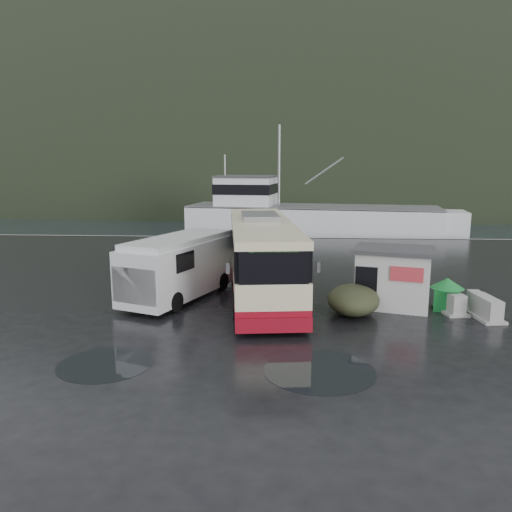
# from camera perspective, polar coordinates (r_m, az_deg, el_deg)

# --- Properties ---
(ground) EXTENTS (160.00, 160.00, 0.00)m
(ground) POSITION_cam_1_polar(r_m,az_deg,el_deg) (21.56, 1.46, -5.66)
(ground) COLOR black
(ground) RESTS_ON ground
(harbor_water) EXTENTS (300.00, 180.00, 0.02)m
(harbor_water) POSITION_cam_1_polar(r_m,az_deg,el_deg) (130.83, 3.30, 7.88)
(harbor_water) COLOR black
(harbor_water) RESTS_ON ground
(quay_edge) EXTENTS (160.00, 0.60, 1.50)m
(quay_edge) POSITION_cam_1_polar(r_m,az_deg,el_deg) (41.14, 2.51, 2.12)
(quay_edge) COLOR #999993
(quay_edge) RESTS_ON ground
(headland) EXTENTS (780.00, 540.00, 570.00)m
(headland) POSITION_cam_1_polar(r_m,az_deg,el_deg) (270.92, 5.63, 9.21)
(headland) COLOR black
(headland) RESTS_ON ground
(coach_bus) EXTENTS (4.73, 13.20, 3.65)m
(coach_bus) POSITION_cam_1_polar(r_m,az_deg,el_deg) (23.78, 0.61, -4.12)
(coach_bus) COLOR beige
(coach_bus) RESTS_ON ground
(white_van) EXTENTS (4.61, 7.16, 2.84)m
(white_van) POSITION_cam_1_polar(r_m,az_deg,el_deg) (23.04, -8.51, -4.72)
(white_van) COLOR silver
(white_van) RESTS_ON ground
(waste_bin_left) EXTENTS (1.36, 1.36, 1.55)m
(waste_bin_left) POSITION_cam_1_polar(r_m,az_deg,el_deg) (21.03, 3.82, -6.10)
(waste_bin_left) COLOR #15782E
(waste_bin_left) RESTS_ON ground
(waste_bin_right) EXTENTS (1.25, 1.25, 1.36)m
(waste_bin_right) POSITION_cam_1_polar(r_m,az_deg,el_deg) (22.35, 20.84, -5.78)
(waste_bin_right) COLOR #15782E
(waste_bin_right) RESTS_ON ground
(dome_tent) EXTENTS (2.49, 3.20, 1.15)m
(dome_tent) POSITION_cam_1_polar(r_m,az_deg,el_deg) (20.84, 11.02, -6.44)
(dome_tent) COLOR #313520
(dome_tent) RESTS_ON ground
(ticket_kiosk) EXTENTS (3.80, 3.26, 2.54)m
(ticket_kiosk) POSITION_cam_1_polar(r_m,az_deg,el_deg) (22.21, 15.24, -5.55)
(ticket_kiosk) COLOR #BBBBB6
(ticket_kiosk) RESTS_ON ground
(jersey_barrier_a) EXTENTS (1.10, 1.83, 0.86)m
(jersey_barrier_a) POSITION_cam_1_polar(r_m,az_deg,el_deg) (22.16, 21.31, -5.95)
(jersey_barrier_a) COLOR #999993
(jersey_barrier_a) RESTS_ON ground
(jersey_barrier_b) EXTENTS (1.08, 1.84, 0.87)m
(jersey_barrier_b) POSITION_cam_1_polar(r_m,az_deg,el_deg) (21.76, 24.74, -6.50)
(jersey_barrier_b) COLOR #999993
(jersey_barrier_b) RESTS_ON ground
(jersey_barrier_c) EXTENTS (0.84, 1.57, 0.77)m
(jersey_barrier_c) POSITION_cam_1_polar(r_m,az_deg,el_deg) (22.58, 23.93, -5.84)
(jersey_barrier_c) COLOR #999993
(jersey_barrier_c) RESTS_ON ground
(fishing_trawler) EXTENTS (28.26, 10.02, 11.07)m
(fishing_trawler) POSITION_cam_1_polar(r_m,az_deg,el_deg) (47.96, 6.37, 3.26)
(fishing_trawler) COLOR silver
(fishing_trawler) RESTS_ON ground
(puddles) EXTENTS (14.66, 12.71, 0.01)m
(puddles) POSITION_cam_1_polar(r_m,az_deg,el_deg) (17.37, 4.11, -9.72)
(puddles) COLOR black
(puddles) RESTS_ON ground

